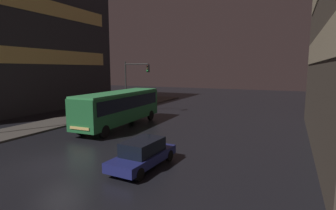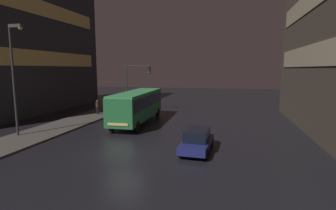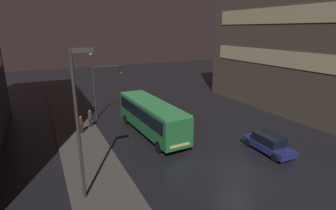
{
  "view_description": "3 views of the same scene",
  "coord_description": "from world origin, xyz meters",
  "px_view_note": "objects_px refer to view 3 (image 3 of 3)",
  "views": [
    {
      "loc": [
        11.62,
        -10.19,
        5.29
      ],
      "look_at": [
        0.97,
        12.44,
        1.85
      ],
      "focal_mm": 28.0,
      "sensor_mm": 36.0,
      "label": 1
    },
    {
      "loc": [
        6.65,
        -15.66,
        5.55
      ],
      "look_at": [
        -0.18,
        13.09,
        1.44
      ],
      "focal_mm": 28.0,
      "sensor_mm": 36.0,
      "label": 2
    },
    {
      "loc": [
        -11.74,
        -12.51,
        9.88
      ],
      "look_at": [
        0.35,
        11.67,
        1.98
      ],
      "focal_mm": 28.0,
      "sensor_mm": 36.0,
      "label": 3
    }
  ],
  "objects_px": {
    "pedestrian_mid": "(81,123)",
    "street_lamp_sidewalk": "(80,106)",
    "bus_near": "(151,114)",
    "pedestrian_near": "(90,117)",
    "traffic_light_main": "(104,82)",
    "car_taxi": "(268,143)"
  },
  "relations": [
    {
      "from": "car_taxi",
      "to": "street_lamp_sidewalk",
      "type": "bearing_deg",
      "value": 1.72
    },
    {
      "from": "bus_near",
      "to": "street_lamp_sidewalk",
      "type": "xyz_separation_m",
      "value": [
        -7.39,
        -7.63,
        3.87
      ]
    },
    {
      "from": "pedestrian_mid",
      "to": "pedestrian_near",
      "type": "bearing_deg",
      "value": 158.63
    },
    {
      "from": "bus_near",
      "to": "traffic_light_main",
      "type": "bearing_deg",
      "value": -69.67
    },
    {
      "from": "pedestrian_mid",
      "to": "street_lamp_sidewalk",
      "type": "bearing_deg",
      "value": 11.05
    },
    {
      "from": "traffic_light_main",
      "to": "pedestrian_near",
      "type": "bearing_deg",
      "value": -132.12
    },
    {
      "from": "pedestrian_mid",
      "to": "car_taxi",
      "type": "bearing_deg",
      "value": 68.71
    },
    {
      "from": "street_lamp_sidewalk",
      "to": "pedestrian_near",
      "type": "bearing_deg",
      "value": 78.64
    },
    {
      "from": "street_lamp_sidewalk",
      "to": "bus_near",
      "type": "bearing_deg",
      "value": 45.91
    },
    {
      "from": "car_taxi",
      "to": "street_lamp_sidewalk",
      "type": "relative_size",
      "value": 0.52
    },
    {
      "from": "pedestrian_near",
      "to": "pedestrian_mid",
      "type": "xyz_separation_m",
      "value": [
        -1.11,
        -1.35,
        -0.06
      ]
    },
    {
      "from": "car_taxi",
      "to": "street_lamp_sidewalk",
      "type": "xyz_separation_m",
      "value": [
        -14.52,
        0.27,
        5.08
      ]
    },
    {
      "from": "bus_near",
      "to": "car_taxi",
      "type": "distance_m",
      "value": 10.71
    },
    {
      "from": "pedestrian_near",
      "to": "pedestrian_mid",
      "type": "distance_m",
      "value": 1.75
    },
    {
      "from": "bus_near",
      "to": "street_lamp_sidewalk",
      "type": "relative_size",
      "value": 1.22
    },
    {
      "from": "street_lamp_sidewalk",
      "to": "pedestrian_mid",
      "type": "bearing_deg",
      "value": 83.08
    },
    {
      "from": "traffic_light_main",
      "to": "bus_near",
      "type": "bearing_deg",
      "value": -67.66
    },
    {
      "from": "pedestrian_mid",
      "to": "bus_near",
      "type": "bearing_deg",
      "value": 82.43
    },
    {
      "from": "traffic_light_main",
      "to": "street_lamp_sidewalk",
      "type": "xyz_separation_m",
      "value": [
        -4.62,
        -14.37,
        1.68
      ]
    },
    {
      "from": "pedestrian_near",
      "to": "traffic_light_main",
      "type": "height_order",
      "value": "traffic_light_main"
    },
    {
      "from": "pedestrian_near",
      "to": "traffic_light_main",
      "type": "relative_size",
      "value": 0.29
    },
    {
      "from": "car_taxi",
      "to": "pedestrian_near",
      "type": "xyz_separation_m",
      "value": [
        -12.13,
        12.18,
        0.46
      ]
    }
  ]
}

